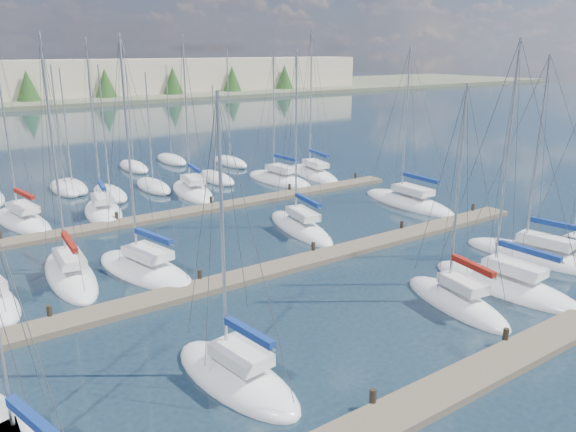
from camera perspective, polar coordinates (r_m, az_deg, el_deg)
ground at (r=72.86m, az=-21.33°, el=5.50°), size 400.00×400.00×0.00m
dock_near at (r=23.96m, az=17.34°, el=-15.75°), size 44.00×1.93×1.10m
dock_mid at (r=33.17m, az=-2.01°, el=-5.56°), size 44.00×1.93×1.10m
dock_far at (r=44.93m, az=-11.80°, el=0.10°), size 44.00×1.93×1.10m
sailboat_e at (r=33.33m, az=21.20°, el=-6.58°), size 3.34×8.99×13.96m
sailboat_d at (r=30.39m, az=16.72°, el=-8.38°), size 3.32×7.37×11.90m
sailboat_j at (r=34.25m, az=-14.32°, el=-5.31°), size 4.81×8.99×14.25m
sailboat_i at (r=34.81m, az=-21.24°, el=-5.58°), size 3.13×8.95×14.30m
sailboat_k at (r=40.80m, az=1.26°, el=-1.19°), size 3.85×9.10×13.41m
sailboat_m at (r=48.63m, az=12.11°, el=1.37°), size 3.39×10.03×13.59m
sailboat_p at (r=52.01m, az=-9.68°, el=2.51°), size 4.33×9.05×14.60m
sailboat_c at (r=23.25m, az=-5.29°, el=-15.99°), size 3.52×7.36×12.05m
sailboat_q at (r=55.94m, az=-0.93°, el=3.73°), size 3.89×9.26×12.96m
sailboat_n at (r=46.81m, az=-25.36°, el=-0.47°), size 4.07×9.10×15.66m
sailboat_f at (r=38.50m, az=23.95°, el=-3.81°), size 4.15×9.55×13.14m
sailboat_r at (r=58.50m, az=2.60°, el=4.30°), size 4.50×9.89×15.37m
sailboat_o at (r=47.20m, az=-18.26°, el=0.45°), size 4.09×7.98×14.28m
distant_boats at (r=56.33m, az=-21.51°, el=2.77°), size 36.93×20.75×13.30m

